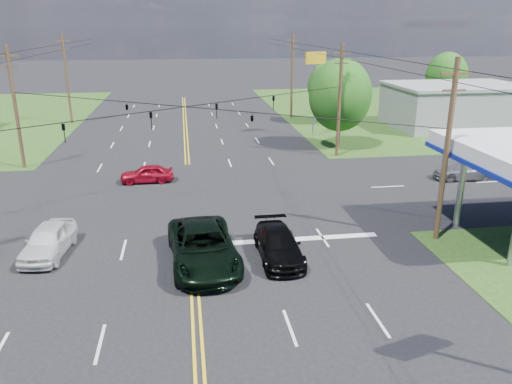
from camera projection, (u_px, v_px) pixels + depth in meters
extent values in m
plane|color=black|center=(189.00, 196.00, 33.49)|extent=(280.00, 280.00, 0.00)
cube|color=#263F14|center=(442.00, 109.00, 68.29)|extent=(46.00, 48.00, 0.03)
cube|color=silver|center=(286.00, 240.00, 26.67)|extent=(10.00, 0.50, 0.02)
cube|color=gray|center=(456.00, 107.00, 55.65)|extent=(14.00, 10.00, 4.40)
cylinder|color=#A5A5AA|center=(461.00, 188.00, 27.77)|extent=(0.36, 0.36, 4.65)
cylinder|color=#46351E|center=(446.00, 153.00, 25.31)|extent=(0.28, 0.28, 9.50)
cube|color=#46351E|center=(456.00, 74.00, 24.05)|extent=(1.60, 0.12, 0.12)
cube|color=#46351E|center=(454.00, 90.00, 24.31)|extent=(1.20, 0.10, 0.10)
cylinder|color=#46351E|center=(16.00, 109.00, 38.63)|extent=(0.28, 0.28, 9.50)
cube|color=#46351E|center=(8.00, 56.00, 37.37)|extent=(1.60, 0.12, 0.12)
cube|color=#46351E|center=(9.00, 67.00, 37.62)|extent=(1.20, 0.10, 0.10)
cylinder|color=#46351E|center=(339.00, 102.00, 42.19)|extent=(0.28, 0.28, 9.50)
cube|color=#46351E|center=(342.00, 53.00, 40.93)|extent=(1.60, 0.12, 0.12)
cube|color=#46351E|center=(342.00, 63.00, 41.19)|extent=(1.20, 0.10, 0.10)
cylinder|color=#46351E|center=(67.00, 80.00, 56.37)|extent=(0.28, 0.28, 10.00)
cube|color=#46351E|center=(62.00, 41.00, 55.02)|extent=(1.60, 0.12, 0.12)
cube|color=#46351E|center=(63.00, 49.00, 55.28)|extent=(1.20, 0.10, 0.10)
cylinder|color=#46351E|center=(292.00, 76.00, 59.93)|extent=(0.28, 0.28, 10.00)
cube|color=#46351E|center=(293.00, 40.00, 58.59)|extent=(1.60, 0.12, 0.12)
cube|color=#46351E|center=(293.00, 47.00, 58.84)|extent=(1.20, 0.10, 0.10)
imported|color=black|center=(64.00, 133.00, 26.65)|extent=(0.17, 0.21, 1.05)
imported|color=black|center=(151.00, 121.00, 30.12)|extent=(0.17, 0.21, 1.05)
imported|color=black|center=(217.00, 111.00, 33.39)|extent=(0.17, 0.21, 1.05)
imported|color=black|center=(273.00, 103.00, 36.87)|extent=(0.17, 0.21, 1.05)
imported|color=black|center=(127.00, 106.00, 33.67)|extent=(1.24, 0.26, 0.50)
imported|color=black|center=(252.00, 117.00, 29.67)|extent=(1.24, 0.26, 0.50)
cylinder|color=black|center=(397.00, 60.00, 30.55)|extent=(0.04, 100.00, 0.04)
cylinder|color=black|center=(396.00, 70.00, 30.74)|extent=(0.04, 100.00, 0.04)
cylinder|color=#46351E|center=(338.00, 130.00, 46.13)|extent=(0.36, 0.36, 3.30)
ellipsoid|color=#134713|center=(340.00, 95.00, 45.10)|extent=(5.70, 5.70, 6.60)
cylinder|color=#46351E|center=(328.00, 111.00, 57.80)|extent=(0.36, 0.36, 2.86)
ellipsoid|color=#134713|center=(329.00, 86.00, 56.90)|extent=(4.94, 4.94, 5.72)
cylinder|color=#46351E|center=(444.00, 99.00, 65.78)|extent=(0.36, 0.36, 3.08)
ellipsoid|color=#134713|center=(447.00, 76.00, 64.82)|extent=(5.32, 5.32, 6.16)
imported|color=black|center=(203.00, 247.00, 23.71)|extent=(3.54, 6.81, 1.83)
imported|color=black|center=(278.00, 245.00, 24.41)|extent=(2.02, 4.91, 1.42)
imported|color=silver|center=(48.00, 240.00, 24.77)|extent=(2.31, 4.69, 1.54)
imported|color=maroon|center=(147.00, 174.00, 36.27)|extent=(3.85, 1.63, 1.30)
imported|color=#99989D|center=(465.00, 170.00, 37.01)|extent=(4.69, 2.17, 1.33)
cylinder|color=#A5A5AA|center=(314.00, 95.00, 50.13)|extent=(0.20, 0.20, 8.43)
cube|color=gold|center=(316.00, 58.00, 48.97)|extent=(2.26, 1.04, 1.16)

